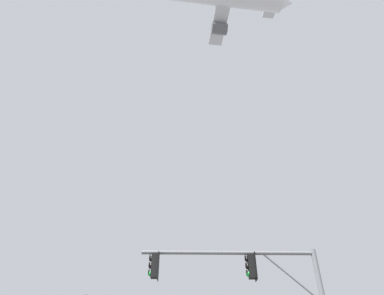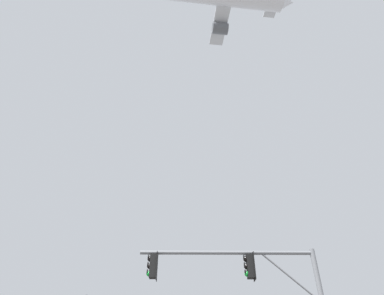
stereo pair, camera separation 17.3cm
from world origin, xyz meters
name	(u,v)px [view 2 (the right image)]	position (x,y,z in m)	size (l,w,h in m)	color
signal_pole_near	(253,284)	(3.38, 8.33, 4.35)	(6.93, 0.55, 5.69)	slate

